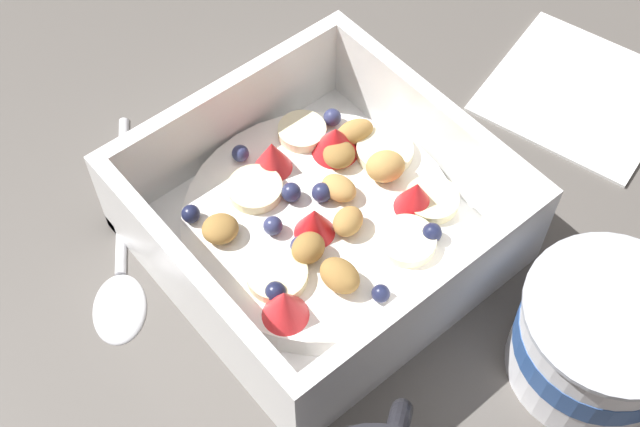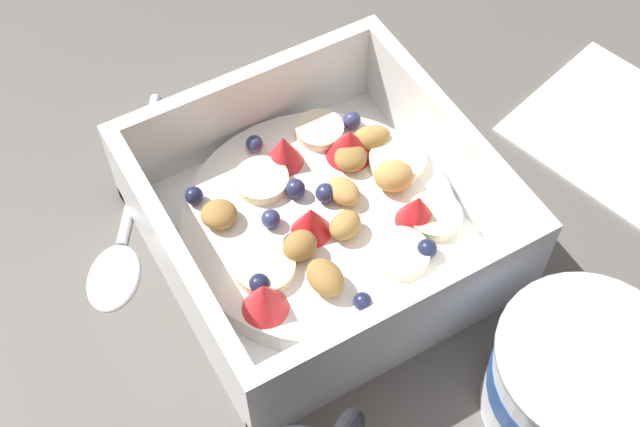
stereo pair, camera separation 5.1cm
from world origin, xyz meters
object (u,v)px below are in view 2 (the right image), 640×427
at_px(yogurt_cup, 576,383).
at_px(spoon, 121,238).
at_px(folded_napkin, 616,128).
at_px(fruit_bowl, 321,220).

bearing_deg(yogurt_cup, spoon, -52.86).
height_order(spoon, yogurt_cup, yogurt_cup).
bearing_deg(yogurt_cup, folded_napkin, -139.04).
relative_size(fruit_bowl, folded_napkin, 1.59).
distance_m(yogurt_cup, folded_napkin, 0.21).
xyz_separation_m(spoon, folded_napkin, (-0.33, 0.08, -0.00)).
xyz_separation_m(fruit_bowl, yogurt_cup, (-0.06, 0.16, 0.01)).
height_order(spoon, folded_napkin, spoon).
bearing_deg(fruit_bowl, spoon, -29.36).
bearing_deg(folded_napkin, fruit_bowl, -5.91).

